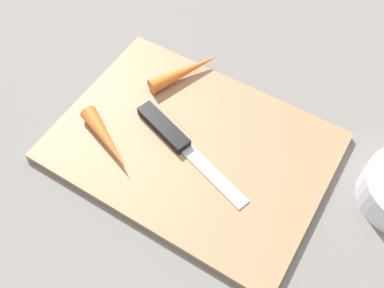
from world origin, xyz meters
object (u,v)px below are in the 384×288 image
knife (171,131)px  carrot_long (186,71)px  cutting_board (192,146)px  carrot_short (106,139)px

knife → carrot_long: size_ratio=1.67×
cutting_board → carrot_long: size_ratio=3.06×
cutting_board → carrot_long: (-0.07, 0.10, 0.02)m
knife → carrot_long: carrot_long is taller
carrot_long → cutting_board: bearing=-117.2°
cutting_board → carrot_short: (-0.10, -0.06, 0.02)m
carrot_short → cutting_board: bearing=56.1°
knife → carrot_long: 0.11m
knife → carrot_short: carrot_short is taller
cutting_board → carrot_short: size_ratio=3.35×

